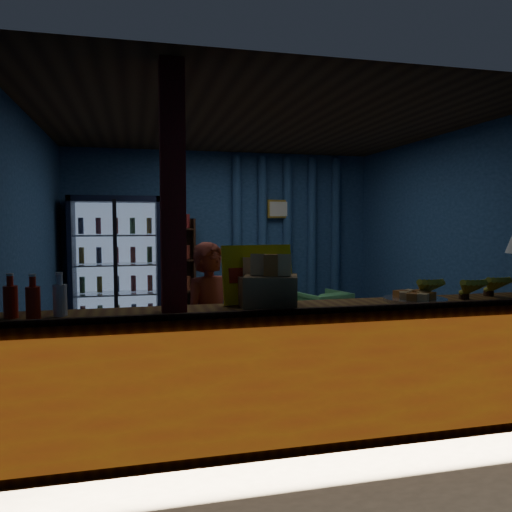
% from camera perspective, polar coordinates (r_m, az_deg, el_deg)
% --- Properties ---
extents(ground, '(4.60, 4.60, 0.00)m').
position_cam_1_polar(ground, '(5.61, 0.22, -12.14)').
color(ground, '#515154').
rests_on(ground, ground).
extents(room_walls, '(4.60, 4.60, 4.60)m').
position_cam_1_polar(room_walls, '(5.40, 0.23, 4.09)').
color(room_walls, navy).
rests_on(room_walls, ground).
extents(counter, '(4.40, 0.57, 0.99)m').
position_cam_1_polar(counter, '(3.73, 7.48, -12.89)').
color(counter, brown).
rests_on(counter, ground).
extents(support_post, '(0.16, 0.16, 2.60)m').
position_cam_1_polar(support_post, '(3.36, -9.41, -0.47)').
color(support_post, maroon).
rests_on(support_post, ground).
extents(beverage_cooler, '(1.20, 0.62, 1.90)m').
position_cam_1_polar(beverage_cooler, '(7.19, -15.65, -1.17)').
color(beverage_cooler, black).
rests_on(beverage_cooler, ground).
extents(bottle_shelf, '(0.50, 0.28, 1.60)m').
position_cam_1_polar(bottle_shelf, '(7.36, -8.96, -2.05)').
color(bottle_shelf, '#341F10').
rests_on(bottle_shelf, ground).
extents(curtain_folds, '(1.74, 0.14, 2.50)m').
position_cam_1_polar(curtain_folds, '(7.73, 3.61, 2.03)').
color(curtain_folds, navy).
rests_on(curtain_folds, room_walls).
extents(framed_picture, '(0.36, 0.04, 0.28)m').
position_cam_1_polar(framed_picture, '(7.64, 2.64, 5.39)').
color(framed_picture, gold).
rests_on(framed_picture, room_walls).
extents(shopkeeper, '(0.60, 0.50, 1.39)m').
position_cam_1_polar(shopkeeper, '(4.11, -5.08, -8.16)').
color(shopkeeper, maroon).
rests_on(shopkeeper, ground).
extents(green_chair, '(0.78, 0.79, 0.58)m').
position_cam_1_polar(green_chair, '(7.15, 7.65, -6.27)').
color(green_chair, '#5EBC69').
rests_on(green_chair, ground).
extents(side_table, '(0.65, 0.55, 0.60)m').
position_cam_1_polar(side_table, '(7.06, 0.06, -6.70)').
color(side_table, '#341F10').
rests_on(side_table, ground).
extents(yellow_sign, '(0.55, 0.17, 0.43)m').
position_cam_1_polar(yellow_sign, '(3.68, 0.22, -2.11)').
color(yellow_sign, yellow).
rests_on(yellow_sign, counter).
extents(soda_bottles, '(0.38, 0.17, 0.28)m').
position_cam_1_polar(soda_bottles, '(3.44, -23.96, -4.60)').
color(soda_bottles, '#AE1F0B').
rests_on(soda_bottles, counter).
extents(snack_box_left, '(0.43, 0.39, 0.38)m').
position_cam_1_polar(snack_box_left, '(3.45, 1.72, -3.87)').
color(snack_box_left, tan).
rests_on(snack_box_left, counter).
extents(snack_box_centre, '(0.33, 0.27, 0.35)m').
position_cam_1_polar(snack_box_centre, '(3.63, 0.49, -3.70)').
color(snack_box_centre, tan).
rests_on(snack_box_centre, counter).
extents(pastry_tray, '(0.47, 0.47, 0.08)m').
position_cam_1_polar(pastry_tray, '(3.99, 17.74, -4.59)').
color(pastry_tray, silver).
rests_on(pastry_tray, counter).
extents(banana_bunches, '(1.18, 0.32, 0.19)m').
position_cam_1_polar(banana_bunches, '(4.32, 24.28, -3.18)').
color(banana_bunches, gold).
rests_on(banana_bunches, counter).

